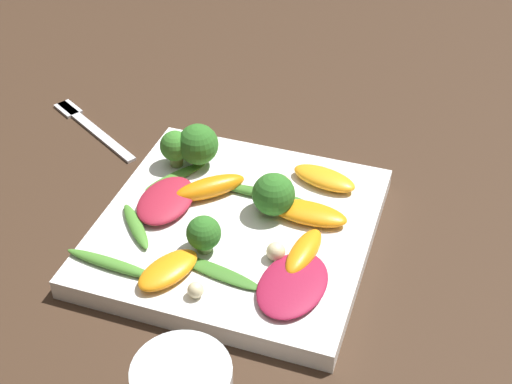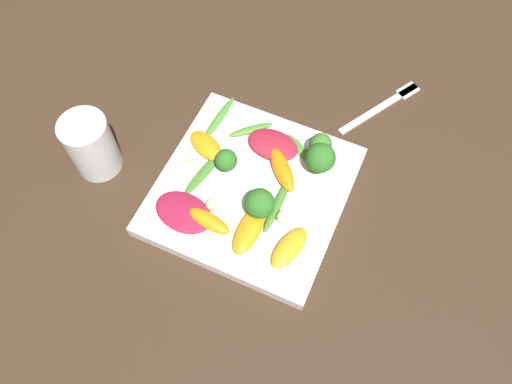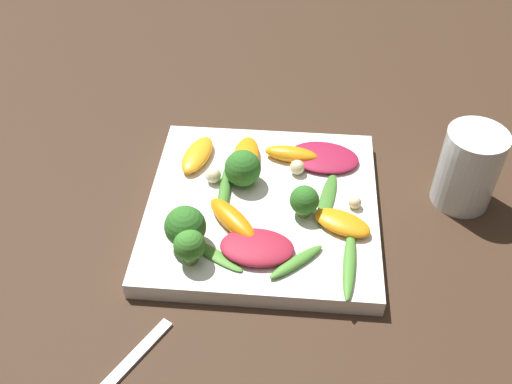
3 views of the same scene
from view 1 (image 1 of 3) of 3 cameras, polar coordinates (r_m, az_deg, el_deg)
ground_plane at (r=0.71m, az=-1.55°, el=-3.64°), size 2.40×2.40×0.00m
plate at (r=0.70m, az=-1.57°, el=-3.00°), size 0.26×0.26×0.02m
fork at (r=0.89m, az=-13.41°, el=5.42°), size 0.15×0.10×0.01m
radicchio_leaf_0 at (r=0.63m, az=2.95°, el=-7.40°), size 0.07×0.09×0.01m
radicchio_leaf_1 at (r=0.71m, az=-7.18°, el=-0.59°), size 0.05×0.08×0.01m
orange_segment_0 at (r=0.65m, az=3.84°, el=-4.80°), size 0.03×0.07×0.02m
orange_segment_1 at (r=0.69m, az=4.18°, el=-1.68°), size 0.08×0.03×0.02m
orange_segment_2 at (r=0.74m, az=5.48°, el=1.11°), size 0.07×0.05×0.01m
orange_segment_3 at (r=0.64m, az=-7.04°, el=-6.21°), size 0.06×0.07×0.01m
orange_segment_4 at (r=0.72m, az=-3.72°, el=0.37°), size 0.07×0.07×0.02m
broccoli_floret_0 at (r=0.69m, az=1.42°, el=-0.21°), size 0.04×0.04×0.04m
broccoli_floret_1 at (r=0.76m, az=-6.47°, el=3.61°), size 0.03×0.03×0.04m
broccoli_floret_2 at (r=0.65m, az=-4.20°, el=-3.35°), size 0.03×0.03×0.04m
broccoli_floret_3 at (r=0.75m, az=-4.66°, el=3.80°), size 0.04×0.04×0.05m
arugula_sprig_0 at (r=0.64m, az=-3.13°, el=-6.40°), size 0.09×0.03×0.01m
arugula_sprig_1 at (r=0.69m, az=-9.60°, el=-2.70°), size 0.06×0.06×0.01m
arugula_sprig_2 at (r=0.75m, az=-6.44°, el=1.24°), size 0.05×0.07×0.00m
arugula_sprig_3 at (r=0.66m, az=-11.50°, el=-5.65°), size 0.09×0.02×0.01m
arugula_sprig_4 at (r=0.72m, az=0.45°, el=-0.09°), size 0.10×0.01×0.01m
macadamia_nut_0 at (r=0.72m, az=2.17°, el=0.68°), size 0.02×0.02×0.02m
macadamia_nut_1 at (r=0.65m, az=1.60°, el=-4.77°), size 0.02×0.02×0.02m
macadamia_nut_2 at (r=0.62m, az=-4.88°, el=-7.80°), size 0.01×0.01×0.01m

